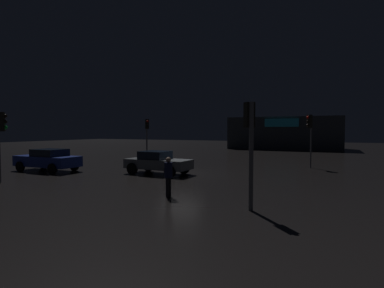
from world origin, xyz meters
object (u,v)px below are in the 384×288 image
at_px(traffic_signal_opposite, 2,129).
at_px(car_near, 158,162).
at_px(traffic_signal_cross_right, 147,130).
at_px(pedestrian, 168,174).
at_px(store_building, 285,133).
at_px(car_far, 48,160).
at_px(traffic_signal_cross_left, 310,127).
at_px(traffic_signal_main, 250,135).

xyz_separation_m(traffic_signal_opposite, car_near, (5.86, 6.07, -2.08)).
xyz_separation_m(traffic_signal_cross_right, pedestrian, (9.78, -13.43, -1.80)).
bearing_deg(car_near, store_building, 83.36).
distance_m(store_building, pedestrian, 36.56).
bearing_deg(store_building, car_near, -96.64).
bearing_deg(car_far, traffic_signal_cross_left, 30.15).
relative_size(traffic_signal_cross_right, pedestrian, 2.31).
xyz_separation_m(traffic_signal_main, traffic_signal_opposite, (-13.26, 0.07, 0.23)).
relative_size(store_building, traffic_signal_main, 4.22).
bearing_deg(car_far, pedestrian, -17.67).
relative_size(traffic_signal_opposite, car_near, 0.87).
distance_m(traffic_signal_main, traffic_signal_cross_left, 13.56).
xyz_separation_m(car_near, pedestrian, (3.83, -5.50, 0.21)).
relative_size(traffic_signal_main, traffic_signal_cross_left, 0.96).
bearing_deg(car_far, traffic_signal_cross_right, 81.12).
bearing_deg(traffic_signal_main, pedestrian, 169.79).
bearing_deg(traffic_signal_opposite, traffic_signal_cross_left, 43.16).
height_order(car_near, pedestrian, pedestrian).
bearing_deg(traffic_signal_opposite, traffic_signal_cross_right, 90.33).
height_order(traffic_signal_cross_right, car_far, traffic_signal_cross_right).
distance_m(traffic_signal_opposite, pedestrian, 9.89).
distance_m(traffic_signal_cross_left, pedestrian, 13.83).
xyz_separation_m(traffic_signal_main, pedestrian, (-3.56, 0.64, -1.65)).
distance_m(store_building, traffic_signal_cross_right, 25.00).
xyz_separation_m(traffic_signal_cross_right, car_far, (-1.54, -9.83, -1.98)).
relative_size(store_building, traffic_signal_opposite, 4.23).
bearing_deg(pedestrian, traffic_signal_main, -10.21).
xyz_separation_m(store_building, traffic_signal_cross_left, (4.86, -23.67, 0.64)).
xyz_separation_m(traffic_signal_opposite, traffic_signal_cross_right, (-0.08, 14.01, -0.08)).
bearing_deg(store_building, car_far, -108.62).
bearing_deg(store_building, traffic_signal_main, -84.19).
xyz_separation_m(traffic_signal_main, car_near, (-7.39, 6.14, -1.86)).
height_order(traffic_signal_main, car_far, traffic_signal_main).
distance_m(traffic_signal_cross_right, car_near, 10.12).
bearing_deg(car_far, traffic_signal_main, -15.93).
bearing_deg(car_near, pedestrian, -55.10).
distance_m(traffic_signal_cross_left, car_near, 11.45).
height_order(traffic_signal_cross_left, traffic_signal_cross_right, traffic_signal_cross_left).
xyz_separation_m(store_building, car_far, (-11.09, -32.93, -1.57)).
relative_size(traffic_signal_opposite, traffic_signal_cross_right, 0.98).
bearing_deg(traffic_signal_cross_right, traffic_signal_cross_left, -2.25).
height_order(traffic_signal_main, traffic_signal_cross_left, traffic_signal_cross_left).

